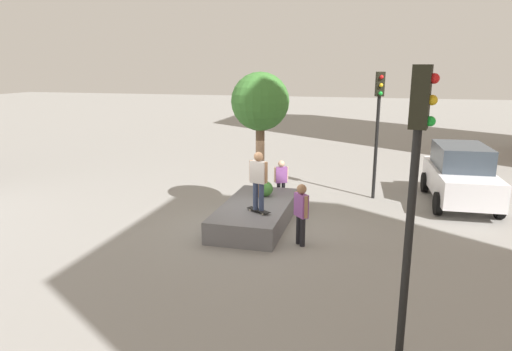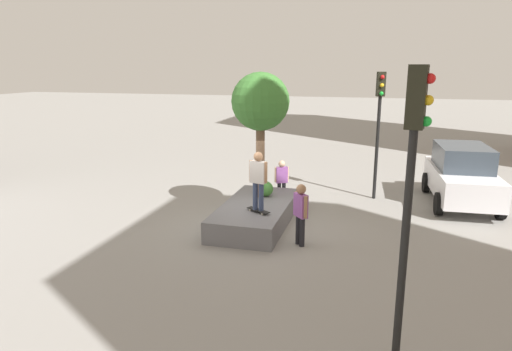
# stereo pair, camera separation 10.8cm
# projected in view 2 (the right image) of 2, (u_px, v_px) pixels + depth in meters

# --- Properties ---
(ground_plane) EXTENTS (120.00, 120.00, 0.00)m
(ground_plane) POSITION_uv_depth(u_px,v_px,m) (261.00, 228.00, 13.78)
(ground_plane) COLOR gray
(planter_ledge) EXTENTS (4.16, 1.98, 0.64)m
(planter_ledge) POSITION_uv_depth(u_px,v_px,m) (256.00, 214.00, 14.06)
(planter_ledge) COLOR slate
(planter_ledge) RESTS_ON ground
(plaza_tree) EXTENTS (1.81, 1.81, 3.98)m
(plaza_tree) POSITION_uv_depth(u_px,v_px,m) (260.00, 103.00, 14.07)
(plaza_tree) COLOR brown
(plaza_tree) RESTS_ON planter_ledge
(boxwood_shrub) EXTENTS (0.50, 0.50, 0.50)m
(boxwood_shrub) POSITION_uv_depth(u_px,v_px,m) (266.00, 189.00, 14.75)
(boxwood_shrub) COLOR #3D7A33
(boxwood_shrub) RESTS_ON planter_ledge
(skateboard) EXTENTS (0.59, 0.79, 0.07)m
(skateboard) POSITION_uv_depth(u_px,v_px,m) (258.00, 210.00, 13.17)
(skateboard) COLOR black
(skateboard) RESTS_ON planter_ledge
(skateboarder) EXTENTS (0.31, 0.56, 1.71)m
(skateboarder) POSITION_uv_depth(u_px,v_px,m) (258.00, 177.00, 12.93)
(skateboarder) COLOR navy
(skateboarder) RESTS_ON skateboard
(police_car) EXTENTS (4.56, 2.29, 2.08)m
(police_car) POSITION_uv_depth(u_px,v_px,m) (462.00, 175.00, 15.94)
(police_car) COLOR white
(police_car) RESTS_ON ground
(traffic_light_corner) EXTENTS (0.32, 0.36, 4.81)m
(traffic_light_corner) POSITION_uv_depth(u_px,v_px,m) (411.00, 179.00, 6.29)
(traffic_light_corner) COLOR black
(traffic_light_corner) RESTS_ON ground
(traffic_light_median) EXTENTS (0.37, 0.33, 4.59)m
(traffic_light_median) POSITION_uv_depth(u_px,v_px,m) (379.00, 114.00, 16.09)
(traffic_light_median) COLOR black
(traffic_light_median) RESTS_ON ground
(bystander_watching) EXTENTS (0.48, 0.45, 1.72)m
(bystander_watching) POSITION_uv_depth(u_px,v_px,m) (301.00, 210.00, 12.22)
(bystander_watching) COLOR black
(bystander_watching) RESTS_ON ground
(passerby_with_bag) EXTENTS (0.34, 0.47, 1.54)m
(passerby_with_bag) POSITION_uv_depth(u_px,v_px,m) (282.00, 178.00, 16.14)
(passerby_with_bag) COLOR black
(passerby_with_bag) RESTS_ON ground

